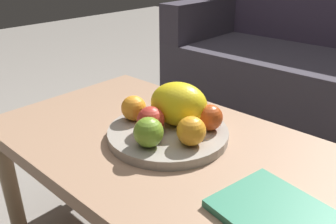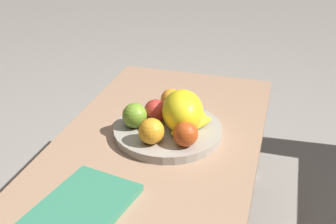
% 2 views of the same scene
% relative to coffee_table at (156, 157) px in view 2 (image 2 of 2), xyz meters
% --- Properties ---
extents(coffee_table, '(1.08, 0.58, 0.42)m').
position_rel_coffee_table_xyz_m(coffee_table, '(0.00, 0.00, 0.00)').
color(coffee_table, '#A47D61').
rests_on(coffee_table, ground_plane).
extents(fruit_bowl, '(0.32, 0.32, 0.03)m').
position_rel_coffee_table_xyz_m(fruit_bowl, '(-0.06, 0.02, 0.06)').
color(fruit_bowl, '#A1988C').
rests_on(fruit_bowl, coffee_table).
extents(melon_large_front, '(0.19, 0.16, 0.12)m').
position_rel_coffee_table_xyz_m(melon_large_front, '(-0.06, 0.06, 0.13)').
color(melon_large_front, yellow).
rests_on(melon_large_front, fruit_bowl).
extents(orange_front, '(0.07, 0.07, 0.07)m').
position_rel_coffee_table_xyz_m(orange_front, '(0.04, -0.00, 0.11)').
color(orange_front, orange).
rests_on(orange_front, fruit_bowl).
extents(orange_left, '(0.07, 0.07, 0.07)m').
position_rel_coffee_table_xyz_m(orange_left, '(-0.17, -0.00, 0.11)').
color(orange_left, orange).
rests_on(orange_left, fruit_bowl).
extents(apple_front, '(0.07, 0.07, 0.07)m').
position_rel_coffee_table_xyz_m(apple_front, '(-0.08, -0.02, 0.11)').
color(apple_front, red).
rests_on(apple_front, fruit_bowl).
extents(apple_left, '(0.07, 0.07, 0.07)m').
position_rel_coffee_table_xyz_m(apple_left, '(0.02, 0.09, 0.11)').
color(apple_left, '#B54417').
rests_on(apple_left, fruit_bowl).
extents(apple_right, '(0.07, 0.07, 0.07)m').
position_rel_coffee_table_xyz_m(apple_right, '(-0.03, -0.07, 0.11)').
color(apple_right, olive).
rests_on(apple_right, fruit_bowl).
extents(banana_bunch, '(0.17, 0.12, 0.06)m').
position_rel_coffee_table_xyz_m(banana_bunch, '(-0.06, 0.09, 0.10)').
color(banana_bunch, yellow).
rests_on(banana_bunch, fruit_bowl).
extents(magazine, '(0.28, 0.22, 0.02)m').
position_rel_coffee_table_xyz_m(magazine, '(0.32, -0.07, 0.06)').
color(magazine, '#358262').
rests_on(magazine, coffee_table).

